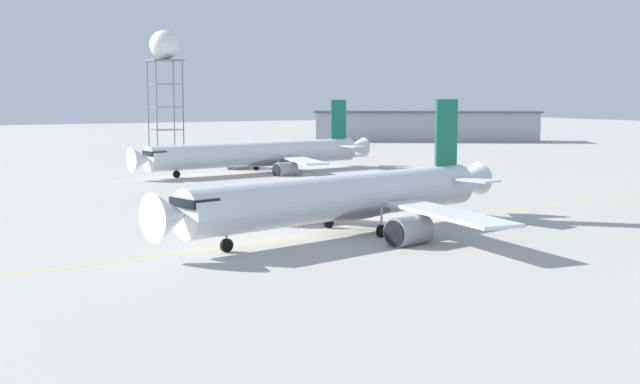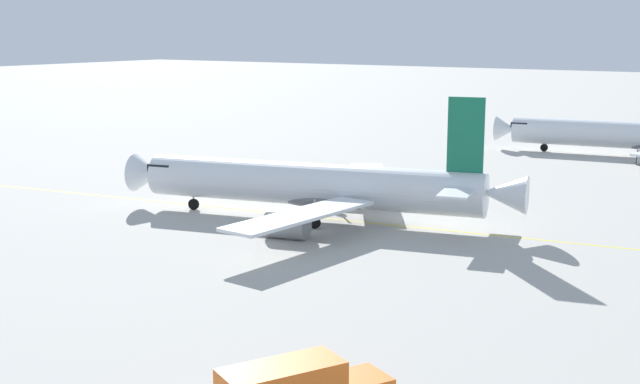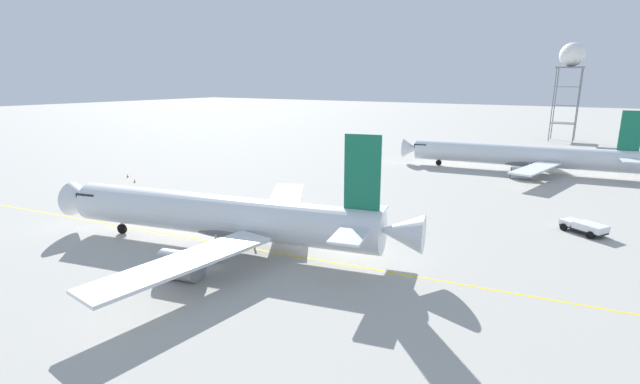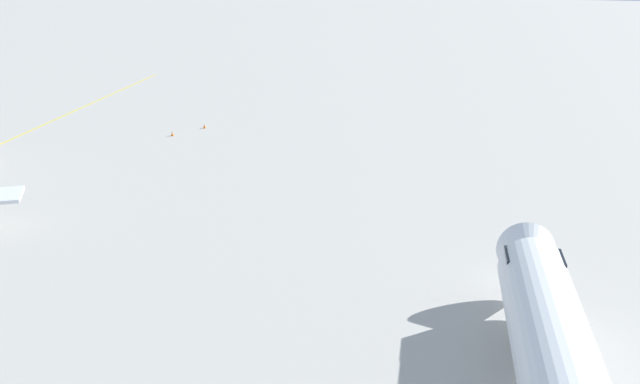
# 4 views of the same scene
# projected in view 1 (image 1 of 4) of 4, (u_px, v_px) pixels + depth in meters

# --- Properties ---
(ground_plane) EXTENTS (600.00, 600.00, 0.00)m
(ground_plane) POSITION_uv_depth(u_px,v_px,m) (308.00, 238.00, 72.05)
(ground_plane) COLOR #ADAAA3
(airliner_main) EXTENTS (34.83, 38.87, 12.05)m
(airliner_main) POSITION_uv_depth(u_px,v_px,m) (345.00, 199.00, 73.78)
(airliner_main) COLOR silver
(airliner_main) RESTS_ON ground_plane
(airliner_secondary) EXTENTS (32.34, 44.01, 11.93)m
(airliner_secondary) POSITION_uv_depth(u_px,v_px,m) (260.00, 155.00, 132.92)
(airliner_secondary) COLOR silver
(airliner_secondary) RESTS_ON ground_plane
(pushback_tug_truck) EXTENTS (4.08, 4.99, 1.30)m
(pushback_tug_truck) POSITION_uv_depth(u_px,v_px,m) (447.00, 183.00, 109.75)
(pushback_tug_truck) COLOR #232326
(pushback_tug_truck) RESTS_ON ground_plane
(radar_tower) EXTENTS (6.69, 6.69, 26.20)m
(radar_tower) POSITION_uv_depth(u_px,v_px,m) (164.00, 51.00, 177.86)
(radar_tower) COLOR slate
(radar_tower) RESTS_ON ground_plane
(terminal_shed) EXTENTS (44.45, 57.58, 8.18)m
(terminal_shed) POSITION_uv_depth(u_px,v_px,m) (426.00, 126.00, 222.97)
(terminal_shed) COLOR #999EA8
(terminal_shed) RESTS_ON ground_plane
(taxiway_centreline) EXTENTS (22.60, 151.25, 0.01)m
(taxiway_centreline) POSITION_uv_depth(u_px,v_px,m) (366.00, 229.00, 76.83)
(taxiway_centreline) COLOR yellow
(taxiway_centreline) RESTS_ON ground_plane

